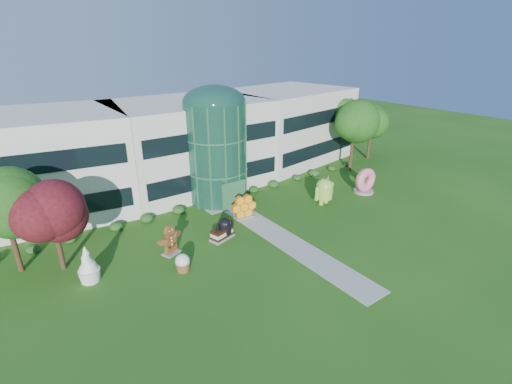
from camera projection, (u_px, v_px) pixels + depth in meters
ground at (295, 247)px, 29.45m from camera, size 140.00×140.00×0.00m
building at (189, 143)px, 41.17m from camera, size 46.00×15.00×9.30m
atrium at (216, 153)px, 36.58m from camera, size 6.00×6.00×9.80m
walkway at (279, 237)px, 30.94m from camera, size 2.40×20.00×0.04m
tree_red at (56, 232)px, 25.51m from camera, size 4.00×4.00×6.00m
trees_backdrop at (212, 157)px, 37.60m from camera, size 52.00×8.00×8.40m
android_green at (324, 189)px, 36.68m from camera, size 2.85×2.02×3.07m
android_black at (225, 226)px, 30.54m from camera, size 1.94×1.45×2.02m
donut at (365, 180)px, 39.52m from camera, size 2.73×1.42×2.77m
gingerbread at (170, 240)px, 28.10m from camera, size 2.79×1.91×2.41m
ice_cream_sandwich at (222, 234)px, 30.49m from camera, size 2.26×1.54×0.92m
honeycomb at (244, 208)px, 33.93m from camera, size 2.67×1.22×2.02m
froyo at (88, 264)px, 24.80m from camera, size 1.90×1.90×2.64m
cupcake at (183, 263)px, 26.14m from camera, size 1.39×1.39×1.34m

